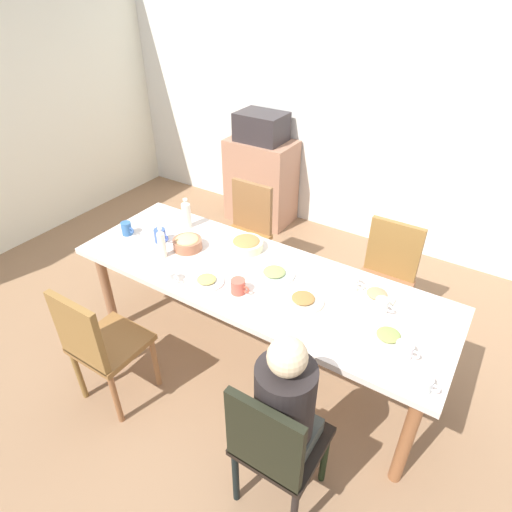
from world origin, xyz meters
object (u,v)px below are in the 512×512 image
Objects in this scene: cup_2 at (238,286)px; bowl_1 at (187,243)px; plate_3 at (274,273)px; bottle_1 at (187,214)px; chair_3 at (98,343)px; bottle_0 at (162,243)px; plate_0 at (377,295)px; side_cabinet at (261,181)px; dining_table at (256,285)px; person_1 at (286,410)px; cup_3 at (171,277)px; chair_0 at (246,229)px; cup_5 at (423,384)px; cup_0 at (352,283)px; microwave at (261,127)px; cup_1 at (127,229)px; cup_4 at (160,236)px; plate_4 at (207,281)px; plate_1 at (388,336)px; plate_2 at (303,300)px; bowl_0 at (246,244)px; chair_2 at (385,275)px; chair_1 at (275,445)px; cup_7 at (382,306)px; cup_6 at (404,350)px.

bowl_1 is at bearing 159.83° from cup_2.
bottle_1 is at bearing 168.71° from plate_3.
bottle_1 is at bearing 150.25° from cup_2.
chair_3 is 0.73m from bottle_0.
plate_3 is at bearing 4.80° from bowl_1.
bowl_1 is at bearing -171.32° from plate_0.
bottle_1 is 0.26× the size of side_cabinet.
dining_table is 2.17× the size of person_1.
cup_3 is 0.12× the size of side_cabinet.
plate_0 is (1.32, -0.59, 0.26)m from chair_0.
bottle_0 is at bearing 174.43° from cup_5.
cup_3 is (-0.96, -0.54, -0.00)m from cup_0.
microwave is at bearing 124.29° from plate_3.
bottle_0 is (-0.03, 0.64, 0.35)m from chair_3.
person_1 is 1.78m from cup_1.
plate_3 is 2.18× the size of cup_4.
plate_4 is at bearing -172.85° from cup_2.
bowl_1 reaches higher than cup_5.
cup_0 is 1.17× the size of cup_3.
plate_2 is (-0.51, 0.03, 0.00)m from plate_1.
bowl_0 is (-0.32, 0.16, 0.03)m from plate_3.
person_1 is 0.93m from plate_3.
bowl_0 is at bearing -61.18° from microwave.
chair_2 reaches higher than cup_0.
cup_4 is (-1.40, 0.77, 0.30)m from chair_1.
bowl_1 is 0.60m from cup_2.
plate_0 is at bearing 120.44° from cup_7.
plate_4 is at bearing -89.38° from bowl_0.
bottle_0 is (-1.42, -0.25, 0.06)m from cup_7.
cup_0 is at bearing 9.93° from cup_1.
plate_2 is at bearing 177.20° from plate_1.
dining_table is 0.68m from bottle_0.
chair_1 is at bearing -28.92° from cup_4.
cup_0 is at bearing 40.45° from chair_3.
cup_3 is 0.88× the size of cup_5.
cup_0 is 0.56m from cup_6.
cup_1 reaches higher than plate_1.
cup_2 is (-0.88, -0.11, 0.03)m from plate_1.
cup_6 is at bearing -54.10° from plate_0.
chair_0 is at bearing 148.89° from cup_6.
bottle_1 is (-0.85, 0.17, 0.10)m from plate_3.
microwave is (-1.10, 2.01, 0.23)m from cup_2.
cup_6 is (1.20, 0.06, 0.03)m from plate_4.
dining_table is 0.75m from plate_0.
chair_0 is 7.63× the size of cup_4.
cup_4 is at bearing -95.79° from bottle_1.
side_cabinet is (-1.87, 1.72, -0.35)m from cup_7.
bowl_1 is at bearing 176.00° from plate_1.
cup_4 is at bearing 175.28° from cup_6.
chair_2 is 2.00m from chair_3.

